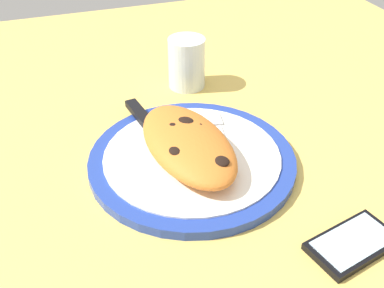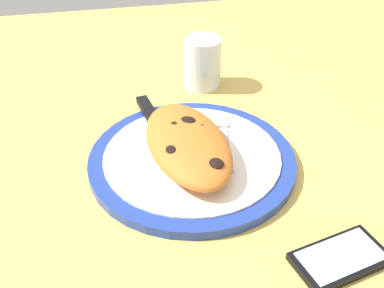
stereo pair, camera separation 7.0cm
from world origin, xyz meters
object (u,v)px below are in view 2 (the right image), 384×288
at_px(calzone, 188,144).
at_px(water_glass, 203,66).
at_px(knife, 153,120).
at_px(smartphone, 340,258).
at_px(fork, 224,134).
at_px(plate, 192,159).

distance_m(calzone, water_glass, 0.26).
bearing_deg(knife, smartphone, -151.08).
bearing_deg(calzone, smartphone, -147.23).
xyz_separation_m(knife, smartphone, (-0.33, -0.18, -0.02)).
height_order(fork, knife, knife).
height_order(plate, smartphone, plate).
xyz_separation_m(plate, fork, (0.04, -0.06, 0.01)).
bearing_deg(water_glass, smartphone, -172.42).
bearing_deg(fork, knife, 59.19).
xyz_separation_m(fork, knife, (0.07, 0.11, 0.00)).
height_order(calzone, smartphone, calzone).
distance_m(plate, knife, 0.12).
distance_m(knife, water_glass, 0.19).
distance_m(calzone, smartphone, 0.27).
xyz_separation_m(calzone, water_glass, (0.25, -0.08, 0.00)).
xyz_separation_m(fork, smartphone, (-0.27, -0.08, -0.02)).
xyz_separation_m(fork, water_glass, (0.21, -0.01, 0.02)).
xyz_separation_m(calzone, fork, (0.04, -0.07, -0.02)).
xyz_separation_m(plate, knife, (0.10, 0.05, 0.01)).
bearing_deg(calzone, fork, -58.21).
bearing_deg(fork, smartphone, -164.34).
distance_m(smartphone, water_glass, 0.48).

